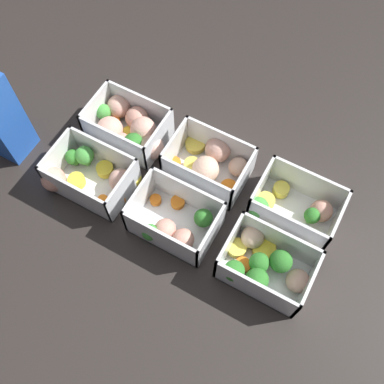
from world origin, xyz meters
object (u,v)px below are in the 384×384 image
at_px(container_near_left, 294,210).
at_px(container_near_center, 211,164).
at_px(container_far_right, 89,175).
at_px(container_near_right, 129,128).
at_px(container_far_center, 176,223).
at_px(container_far_left, 264,264).

distance_m(container_near_left, container_near_center, 0.17).
relative_size(container_near_center, container_far_right, 0.90).
xyz_separation_m(container_near_left, container_near_center, (0.17, -0.01, 0.00)).
xyz_separation_m(container_near_right, container_far_right, (0.01, 0.12, -0.00)).
height_order(container_near_left, container_near_right, same).
distance_m(container_near_center, container_far_center, 0.13).
relative_size(container_near_right, container_far_left, 1.11).
bearing_deg(container_far_left, container_near_left, -91.59).
height_order(container_far_left, container_far_right, same).
distance_m(container_near_right, container_far_right, 0.12).
bearing_deg(container_near_center, container_far_left, 142.59).
relative_size(container_near_left, container_near_right, 0.88).
xyz_separation_m(container_near_center, container_near_right, (0.17, 0.01, 0.00)).
xyz_separation_m(container_far_left, container_far_center, (0.16, 0.01, -0.00)).
distance_m(container_near_left, container_far_right, 0.37).
relative_size(container_near_center, container_far_left, 1.00).
relative_size(container_near_left, container_far_left, 0.98).
bearing_deg(container_near_right, container_near_center, -177.54).
bearing_deg(container_far_right, container_near_center, -144.85).
height_order(container_near_left, container_far_right, same).
bearing_deg(container_far_left, container_far_right, 0.10).
height_order(container_near_left, container_far_left, same).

